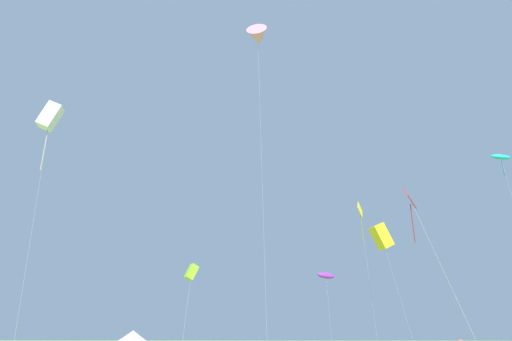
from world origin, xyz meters
name	(u,v)px	position (x,y,z in m)	size (l,w,h in m)	color
kite_pink_delta	(258,37)	(0.05, 33.86, 31.79)	(2.41, 2.80, 33.19)	pink
kite_red_diamond	(411,203)	(9.97, 20.12, 9.02)	(2.71, 2.19, 10.04)	red
kite_white_box	(50,117)	(-19.65, 30.78, 21.42)	(2.76, 2.65, 22.88)	white
kite_cyan_parafoil	(501,157)	(26.11, 41.41, 20.08)	(2.60, 2.56, 20.60)	#1EB7CC
kite_purple_parafoil	(326,275)	(7.73, 58.25, 9.72)	(3.38, 3.29, 10.36)	purple
kite_yellow_diamond	(360,213)	(12.12, 51.46, 16.86)	(0.95, 2.89, 18.39)	yellow
kite_yellow_box	(381,236)	(13.31, 45.70, 12.46)	(3.65, 2.19, 14.00)	yellow
kite_lime_box	(192,272)	(-7.34, 40.38, 7.96)	(1.55, 2.70, 8.83)	#99DB2D
festival_tent_left	(132,339)	(-18.54, 56.43, 1.38)	(3.83, 3.83, 2.49)	white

